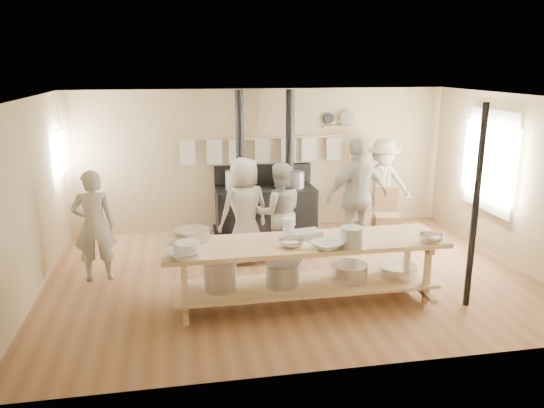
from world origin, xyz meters
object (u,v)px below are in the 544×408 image
object	(u,v)px
prep_table	(304,265)
roasting_pan	(306,234)
chair	(386,224)
cook_right	(357,196)
cook_left	(279,213)
cook_far_left	(94,226)
cook_by_window	(382,185)
cook_center	(245,211)
stove	(265,205)

from	to	relation	value
prep_table	roasting_pan	distance (m)	0.40
chair	cook_right	bearing A→B (deg)	-128.85
cook_left	cook_far_left	bearing A→B (deg)	6.57
prep_table	cook_by_window	size ratio (longest dim) A/B	2.10
cook_right	roasting_pan	distance (m)	2.00
cook_left	cook_right	bearing A→B (deg)	-171.47
cook_right	cook_by_window	distance (m)	1.45
cook_center	cook_by_window	world-z (taller)	cook_by_window
prep_table	cook_by_window	world-z (taller)	cook_by_window
stove	cook_by_window	bearing A→B (deg)	-4.39
cook_by_window	roasting_pan	xyz separation A→B (m)	(-2.14, -2.70, 0.03)
cook_left	cook_center	xyz separation A→B (m)	(-0.53, 0.07, 0.04)
cook_right	roasting_pan	size ratio (longest dim) A/B	4.96
cook_far_left	cook_right	bearing A→B (deg)	-179.19
cook_far_left	cook_right	size ratio (longest dim) A/B	0.85
prep_table	cook_center	world-z (taller)	cook_center
stove	prep_table	bearing A→B (deg)	-90.04
stove	roasting_pan	distance (m)	2.90
stove	prep_table	size ratio (longest dim) A/B	0.72
cook_far_left	cook_by_window	xyz separation A→B (m)	(4.94, 1.54, 0.05)
cook_right	chair	size ratio (longest dim) A/B	2.09
cook_left	cook_right	distance (m)	1.35
cook_far_left	cook_by_window	distance (m)	5.18
stove	cook_center	world-z (taller)	stove
cook_far_left	chair	distance (m)	4.95
cook_center	cook_right	world-z (taller)	cook_right
prep_table	chair	distance (m)	3.08
cook_center	chair	distance (m)	2.76
cook_by_window	roasting_pan	bearing A→B (deg)	-123.73
chair	roasting_pan	size ratio (longest dim) A/B	2.37
cook_right	cook_by_window	xyz separation A→B (m)	(0.89, 1.14, -0.10)
cook_right	chair	distance (m)	1.18
stove	cook_far_left	size ratio (longest dim) A/B	1.61
cook_center	cook_right	bearing A→B (deg)	163.41
roasting_pan	cook_left	bearing A→B (deg)	93.32
stove	cook_right	xyz separation A→B (m)	(1.29, -1.31, 0.44)
cook_left	cook_by_window	bearing A→B (deg)	-147.94
stove	prep_table	distance (m)	3.02
stove	roasting_pan	bearing A→B (deg)	-89.09
cook_far_left	roasting_pan	size ratio (longest dim) A/B	4.19
chair	cook_left	bearing A→B (deg)	-146.35
prep_table	cook_left	distance (m)	1.57
cook_far_left	cook_right	xyz separation A→B (m)	(4.05, 0.40, 0.15)
cook_by_window	chair	distance (m)	0.83
stove	cook_far_left	bearing A→B (deg)	-148.28
cook_left	roasting_pan	size ratio (longest dim) A/B	4.10
cook_by_window	chair	bearing A→B (deg)	-97.65
cook_far_left	cook_by_window	bearing A→B (deg)	-167.48
cook_by_window	cook_center	bearing A→B (deg)	-151.31
cook_right	cook_center	bearing A→B (deg)	-11.48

